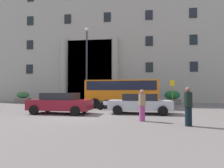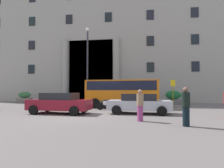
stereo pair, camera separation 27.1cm
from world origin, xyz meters
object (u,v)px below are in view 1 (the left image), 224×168
at_px(hedge_planter_east, 118,98).
at_px(motorcycle_near_kerb, 41,104).
at_px(hedge_planter_west, 172,98).
at_px(parked_coupe_end, 60,103).
at_px(hedge_planter_entrance_right, 23,98).
at_px(scooter_by_planter, 109,104).
at_px(pedestrian_man_red_shirt, 142,105).
at_px(lamppost_plaza_centre, 87,60).
at_px(pedestrian_woman_with_bag, 188,106).
at_px(bus_stop_sign, 172,90).
at_px(orange_minibus, 122,91).
at_px(parked_sedan_second, 140,103).

relative_size(hedge_planter_east, motorcycle_near_kerb, 0.74).
height_order(hedge_planter_west, parked_coupe_end, hedge_planter_west).
relative_size(hedge_planter_entrance_right, parked_coupe_end, 0.41).
height_order(scooter_by_planter, pedestrian_man_red_shirt, pedestrian_man_red_shirt).
height_order(hedge_planter_east, scooter_by_planter, hedge_planter_east).
distance_m(scooter_by_planter, lamppost_plaza_centre, 7.35).
height_order(hedge_planter_west, pedestrian_man_red_shirt, pedestrian_man_red_shirt).
bearing_deg(pedestrian_woman_with_bag, pedestrian_man_red_shirt, -138.79).
height_order(bus_stop_sign, motorcycle_near_kerb, bus_stop_sign).
relative_size(hedge_planter_west, motorcycle_near_kerb, 0.91).
bearing_deg(hedge_planter_east, orange_minibus, -80.46).
bearing_deg(hedge_planter_west, orange_minibus, -137.02).
xyz_separation_m(hedge_planter_east, parked_sedan_second, (2.28, -8.82, 0.07)).
bearing_deg(lamppost_plaza_centre, orange_minibus, -34.68).
xyz_separation_m(hedge_planter_west, pedestrian_woman_with_bag, (-1.88, -13.45, 0.13)).
distance_m(hedge_planter_entrance_right, hedge_planter_west, 18.34).
relative_size(bus_stop_sign, lamppost_plaza_centre, 0.31).
height_order(hedge_planter_entrance_right, lamppost_plaza_centre, lamppost_plaza_centre).
distance_m(orange_minibus, scooter_by_planter, 2.52).
bearing_deg(parked_coupe_end, scooter_by_planter, 47.88).
height_order(bus_stop_sign, hedge_planter_west, bus_stop_sign).
distance_m(bus_stop_sign, hedge_planter_east, 6.38).
xyz_separation_m(hedge_planter_entrance_right, parked_coupe_end, (8.99, -9.73, 0.07)).
xyz_separation_m(bus_stop_sign, parked_coupe_end, (-8.72, -6.64, -0.88)).
relative_size(motorcycle_near_kerb, scooter_by_planter, 0.99).
height_order(parked_sedan_second, pedestrian_man_red_shirt, pedestrian_man_red_shirt).
bearing_deg(parked_sedan_second, hedge_planter_entrance_right, 150.45).
relative_size(bus_stop_sign, parked_coupe_end, 0.60).
distance_m(hedge_planter_entrance_right, motorcycle_near_kerb, 9.57).
bearing_deg(bus_stop_sign, hedge_planter_entrance_right, 170.10).
distance_m(bus_stop_sign, parked_coupe_end, 11.00).
xyz_separation_m(hedge_planter_east, parked_coupe_end, (-3.14, -9.58, 0.10)).
xyz_separation_m(hedge_planter_entrance_right, lamppost_plaza_centre, (8.78, -1.99, 4.25)).
height_order(scooter_by_planter, lamppost_plaza_centre, lamppost_plaza_centre).
relative_size(hedge_planter_entrance_right, lamppost_plaza_centre, 0.21).
bearing_deg(hedge_planter_east, hedge_planter_entrance_right, 179.26).
xyz_separation_m(parked_sedan_second, pedestrian_woman_with_bag, (2.05, -4.28, 0.18)).
height_order(parked_coupe_end, lamppost_plaza_centre, lamppost_plaza_centre).
xyz_separation_m(hedge_planter_east, pedestrian_woman_with_bag, (4.33, -13.10, 0.25)).
distance_m(parked_sedan_second, scooter_by_planter, 3.24).
xyz_separation_m(hedge_planter_west, motorcycle_near_kerb, (-12.09, -7.44, -0.30)).
bearing_deg(motorcycle_near_kerb, hedge_planter_east, 43.49).
bearing_deg(hedge_planter_entrance_right, hedge_planter_west, 0.63).
distance_m(hedge_planter_entrance_right, pedestrian_man_red_shirt, 18.87).
height_order(parked_sedan_second, scooter_by_planter, parked_sedan_second).
relative_size(hedge_planter_east, scooter_by_planter, 0.73).
height_order(orange_minibus, lamppost_plaza_centre, lamppost_plaza_centre).
bearing_deg(hedge_planter_west, pedestrian_man_red_shirt, -107.52).
xyz_separation_m(orange_minibus, scooter_by_planter, (-0.99, -2.06, -1.07)).
bearing_deg(parked_coupe_end, parked_sedan_second, 12.00).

